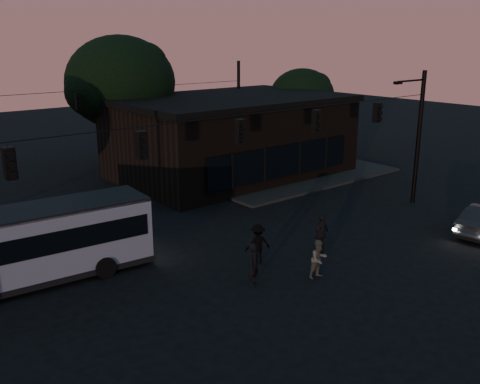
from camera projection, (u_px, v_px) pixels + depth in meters
ground at (307, 291)px, 20.16m from camera, size 120.00×120.00×0.00m
sidewalk_far_right at (281, 171)px, 37.85m from camera, size 14.00×10.00×0.15m
building at (231, 136)px, 36.75m from camera, size 15.40×10.41×5.40m
tree_behind at (121, 83)px, 37.21m from camera, size 7.60×7.60×9.43m
tree_right at (302, 96)px, 43.21m from camera, size 5.20×5.20×6.86m
signal_rig_near at (240, 158)px, 21.89m from camera, size 26.24×0.30×7.50m
signal_rig_far at (80, 120)px, 33.83m from camera, size 26.24×0.30×7.50m
bus at (12, 246)px, 20.05m from camera, size 10.72×3.29×2.97m
pedestrian_a at (254, 264)px, 20.45m from camera, size 0.73×0.61×1.71m
pedestrian_b at (319, 259)px, 21.08m from camera, size 0.84×0.70×1.59m
pedestrian_c at (321, 234)px, 23.48m from camera, size 1.13×0.66×1.82m
pedestrian_d at (258, 244)px, 22.48m from camera, size 1.25×0.94×1.72m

